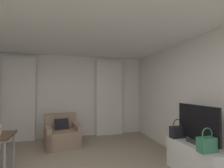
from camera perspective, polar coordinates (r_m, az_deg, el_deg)
name	(u,v)px	position (r m, az deg, el deg)	size (l,w,h in m)	color
wall_window	(67,96)	(5.66, -14.85, -3.95)	(5.12, 0.06, 2.60)	silver
wall_right	(207,101)	(3.69, 29.24, -5.10)	(0.06, 6.12, 2.60)	silver
ceiling	(70,17)	(2.84, -14.00, 21.01)	(5.12, 6.12, 0.06)	white
curtain_left_panel	(19,99)	(5.69, -28.87, -4.30)	(0.90, 0.06, 2.50)	silver
curtain_right_panel	(109,97)	(5.72, -0.88, -4.48)	(0.90, 0.06, 2.50)	silver
armchair	(62,135)	(4.97, -16.46, -16.19)	(1.00, 0.95, 0.83)	#997A66
tv_console	(198,160)	(3.57, 26.90, -21.94)	(0.49, 1.13, 0.58)	white
tv_flatscreen	(197,126)	(3.40, 26.83, -12.42)	(0.20, 0.93, 0.68)	#333338
handbag_primary	(178,132)	(3.69, 21.26, -14.70)	(0.30, 0.14, 0.37)	black
handbag_secondary	(207,144)	(3.10, 29.44, -17.19)	(0.30, 0.14, 0.37)	#387F5B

